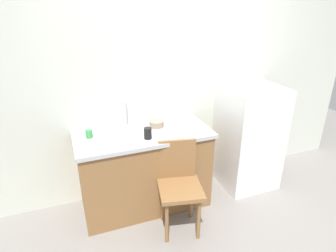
# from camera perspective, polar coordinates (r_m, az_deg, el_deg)

# --- Properties ---
(ground_plane) EXTENTS (8.00, 8.00, 0.00)m
(ground_plane) POSITION_cam_1_polar(r_m,az_deg,el_deg) (3.06, 7.86, -19.85)
(ground_plane) COLOR gray
(back_wall) EXTENTS (4.80, 0.10, 2.66)m
(back_wall) POSITION_cam_1_polar(r_m,az_deg,el_deg) (3.22, 0.73, 9.90)
(back_wall) COLOR silver
(back_wall) RESTS_ON ground_plane
(cabinet_base) EXTENTS (1.32, 0.60, 0.83)m
(cabinet_base) POSITION_cam_1_polar(r_m,az_deg,el_deg) (3.15, -4.64, -8.75)
(cabinet_base) COLOR olive
(cabinet_base) RESTS_ON ground_plane
(countertop) EXTENTS (1.36, 0.64, 0.04)m
(countertop) POSITION_cam_1_polar(r_m,az_deg,el_deg) (2.94, -4.91, -1.58)
(countertop) COLOR #B7B7BC
(countertop) RESTS_ON cabinet_base
(faucet) EXTENTS (0.02, 0.02, 0.25)m
(faucet) POSITION_cam_1_polar(r_m,az_deg,el_deg) (3.08, -8.23, 2.45)
(faucet) COLOR #B7B7BC
(faucet) RESTS_ON countertop
(refrigerator) EXTENTS (0.62, 0.62, 1.21)m
(refrigerator) POSITION_cam_1_polar(r_m,az_deg,el_deg) (3.55, 15.34, -2.06)
(refrigerator) COLOR white
(refrigerator) RESTS_ON ground_plane
(chair) EXTENTS (0.47, 0.47, 0.89)m
(chair) POSITION_cam_1_polar(r_m,az_deg,el_deg) (2.81, 2.18, -11.02)
(chair) COLOR olive
(chair) RESTS_ON ground_plane
(dish_tray) EXTENTS (0.28, 0.20, 0.05)m
(dish_tray) POSITION_cam_1_polar(r_m,az_deg,el_deg) (3.02, 3.17, 0.15)
(dish_tray) COLOR white
(dish_tray) RESTS_ON countertop
(terracotta_bowl) EXTENTS (0.15, 0.15, 0.07)m
(terracotta_bowl) POSITION_cam_1_polar(r_m,az_deg,el_deg) (3.04, -2.26, 0.46)
(terracotta_bowl) COLOR gray
(terracotta_bowl) RESTS_ON countertop
(cup_black) EXTENTS (0.07, 0.07, 0.11)m
(cup_black) POSITION_cam_1_polar(r_m,az_deg,el_deg) (2.78, -3.97, -1.43)
(cup_black) COLOR black
(cup_black) RESTS_ON countertop
(cup_green) EXTENTS (0.06, 0.06, 0.08)m
(cup_green) POSITION_cam_1_polar(r_m,az_deg,el_deg) (2.90, -15.19, -1.47)
(cup_green) COLOR green
(cup_green) RESTS_ON countertop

